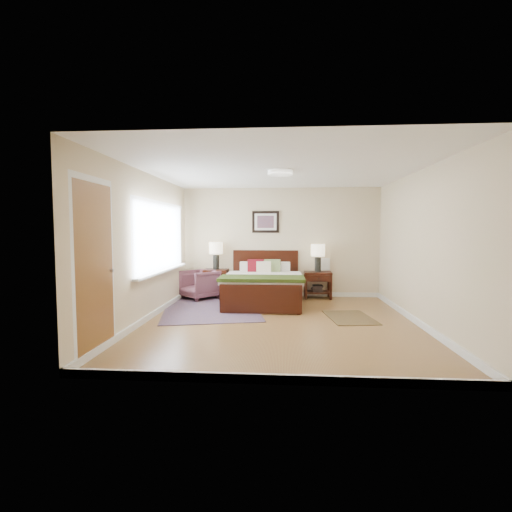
% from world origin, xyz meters
% --- Properties ---
extents(floor, '(5.00, 5.00, 0.00)m').
position_xyz_m(floor, '(0.00, 0.00, 0.00)').
color(floor, olive).
rests_on(floor, ground).
extents(back_wall, '(4.50, 0.04, 2.50)m').
position_xyz_m(back_wall, '(0.00, 2.50, 1.25)').
color(back_wall, beige).
rests_on(back_wall, ground).
extents(front_wall, '(4.50, 0.04, 2.50)m').
position_xyz_m(front_wall, '(0.00, -2.50, 1.25)').
color(front_wall, beige).
rests_on(front_wall, ground).
extents(left_wall, '(0.04, 5.00, 2.50)m').
position_xyz_m(left_wall, '(-2.25, 0.00, 1.25)').
color(left_wall, beige).
rests_on(left_wall, ground).
extents(right_wall, '(0.04, 5.00, 2.50)m').
position_xyz_m(right_wall, '(2.25, 0.00, 1.25)').
color(right_wall, beige).
rests_on(right_wall, ground).
extents(ceiling, '(4.50, 5.00, 0.02)m').
position_xyz_m(ceiling, '(0.00, 0.00, 2.50)').
color(ceiling, white).
rests_on(ceiling, back_wall).
extents(window, '(0.11, 2.72, 1.32)m').
position_xyz_m(window, '(-2.20, 0.70, 1.38)').
color(window, silver).
rests_on(window, left_wall).
extents(door, '(0.06, 1.00, 2.18)m').
position_xyz_m(door, '(-2.23, -1.75, 1.07)').
color(door, silver).
rests_on(door, ground).
extents(ceil_fixture, '(0.44, 0.44, 0.08)m').
position_xyz_m(ceil_fixture, '(0.00, 0.00, 2.47)').
color(ceil_fixture, white).
rests_on(ceil_fixture, ceiling).
extents(bed, '(1.62, 1.95, 1.05)m').
position_xyz_m(bed, '(-0.35, 1.54, 0.49)').
color(bed, black).
rests_on(bed, ground).
extents(wall_art, '(0.62, 0.05, 0.50)m').
position_xyz_m(wall_art, '(-0.35, 2.47, 1.72)').
color(wall_art, black).
rests_on(wall_art, back_wall).
extents(nightstand_left, '(0.54, 0.48, 0.64)m').
position_xyz_m(nightstand_left, '(-1.47, 2.25, 0.51)').
color(nightstand_left, black).
rests_on(nightstand_left, ground).
extents(nightstand_right, '(0.60, 0.45, 0.60)m').
position_xyz_m(nightstand_right, '(0.84, 2.26, 0.37)').
color(nightstand_right, black).
rests_on(nightstand_right, ground).
extents(lamp_left, '(0.31, 0.31, 0.61)m').
position_xyz_m(lamp_left, '(-1.47, 2.27, 1.06)').
color(lamp_left, black).
rests_on(lamp_left, nightstand_left).
extents(lamp_right, '(0.31, 0.31, 0.61)m').
position_xyz_m(lamp_right, '(0.84, 2.27, 1.02)').
color(lamp_right, black).
rests_on(lamp_right, nightstand_right).
extents(armchair, '(0.99, 0.99, 0.65)m').
position_xyz_m(armchair, '(-1.80, 2.00, 0.32)').
color(armchair, brown).
rests_on(armchair, ground).
extents(rug_persian, '(2.26, 2.81, 0.01)m').
position_xyz_m(rug_persian, '(-1.35, 1.00, 0.01)').
color(rug_persian, '#0E0E46').
rests_on(rug_persian, ground).
extents(rug_navy, '(0.87, 1.18, 0.01)m').
position_xyz_m(rug_navy, '(1.22, 0.41, 0.01)').
color(rug_navy, black).
rests_on(rug_navy, ground).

